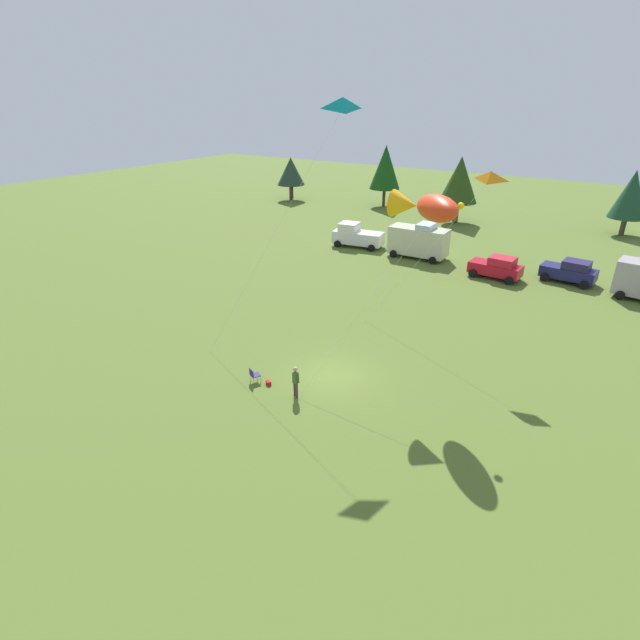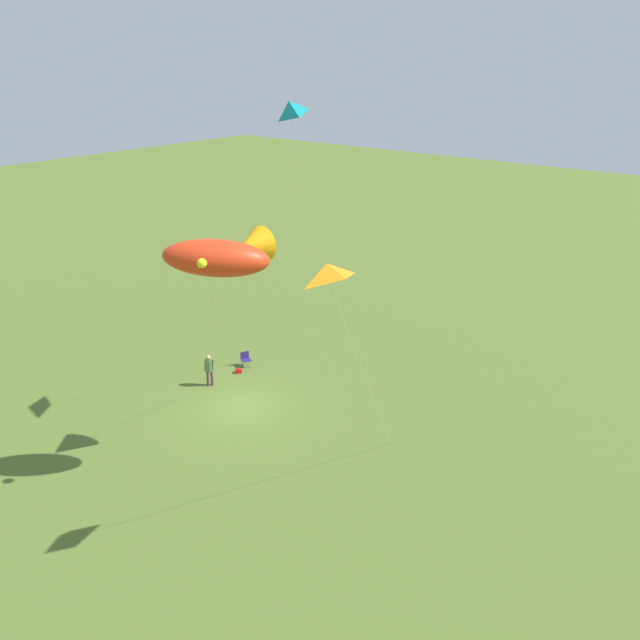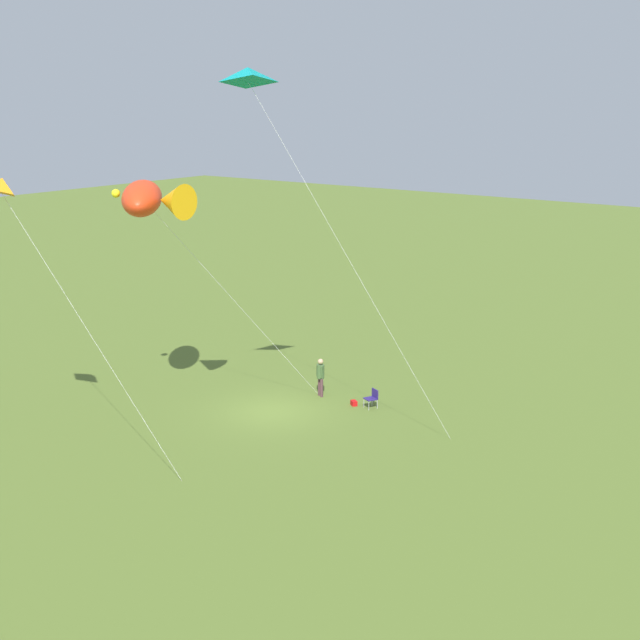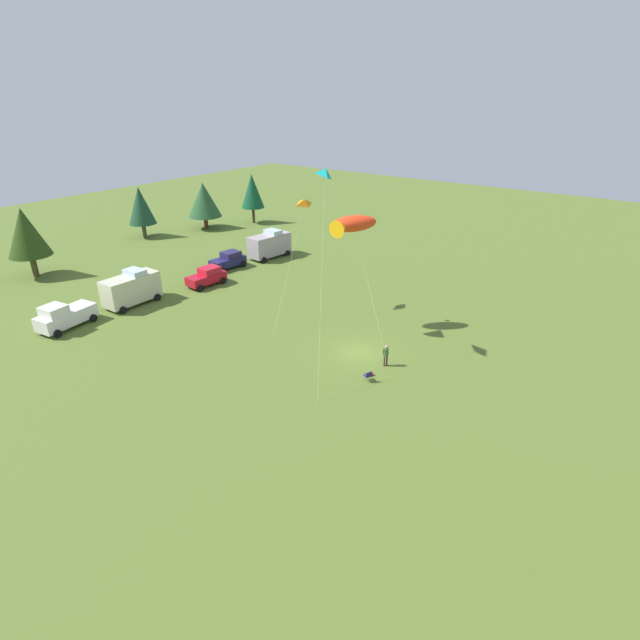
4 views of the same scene
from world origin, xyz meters
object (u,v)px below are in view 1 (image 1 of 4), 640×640
(car_red_sedan, at_px, (497,267))
(kite_delta_orange, at_px, (490,176))
(car_navy_hatch, at_px, (570,271))
(person_kite_flyer, at_px, (296,379))
(folding_chair, at_px, (254,374))
(backpack_on_grass, at_px, (268,383))
(van_camper_beige, at_px, (419,241))
(truck_white_pickup, at_px, (357,236))
(kite_large_fish, at_px, (429,207))
(kite_delta_teal, at_px, (343,104))

(car_red_sedan, distance_m, kite_delta_orange, 15.25)
(car_navy_hatch, height_order, kite_delta_orange, kite_delta_orange)
(person_kite_flyer, bearing_deg, folding_chair, 120.51)
(backpack_on_grass, height_order, kite_delta_orange, kite_delta_orange)
(folding_chair, relative_size, backpack_on_grass, 2.56)
(folding_chair, bearing_deg, van_camper_beige, 29.03)
(person_kite_flyer, distance_m, van_camper_beige, 26.04)
(backpack_on_grass, bearing_deg, truck_white_pickup, 109.26)
(person_kite_flyer, relative_size, kite_delta_orange, 0.17)
(person_kite_flyer, bearing_deg, kite_large_fish, -4.98)
(kite_delta_orange, bearing_deg, folding_chair, -123.95)
(person_kite_flyer, relative_size, folding_chair, 2.12)
(car_navy_hatch, bearing_deg, folding_chair, -108.48)
(kite_large_fish, bearing_deg, backpack_on_grass, -134.60)
(car_navy_hatch, bearing_deg, van_camper_beige, -172.65)
(person_kite_flyer, xyz_separation_m, truck_white_pickup, (-10.88, 25.82, 0.08))
(van_camper_beige, relative_size, kite_large_fish, 0.55)
(car_red_sedan, bearing_deg, backpack_on_grass, -98.95)
(folding_chair, relative_size, kite_large_fish, 0.08)
(truck_white_pickup, height_order, car_red_sedan, truck_white_pickup)
(person_kite_flyer, relative_size, backpack_on_grass, 5.44)
(truck_white_pickup, bearing_deg, person_kite_flyer, 104.43)
(van_camper_beige, distance_m, kite_large_fish, 22.53)
(kite_delta_orange, bearing_deg, van_camper_beige, 123.97)
(van_camper_beige, xyz_separation_m, car_navy_hatch, (13.13, 0.43, -0.69))
(van_camper_beige, xyz_separation_m, kite_delta_teal, (3.57, -20.48, 12.15))
(kite_delta_teal, bearing_deg, backpack_on_grass, -104.34)
(truck_white_pickup, distance_m, car_navy_hatch, 19.85)
(van_camper_beige, bearing_deg, car_red_sedan, -14.15)
(car_red_sedan, bearing_deg, person_kite_flyer, -94.48)
(truck_white_pickup, distance_m, car_red_sedan, 14.66)
(folding_chair, distance_m, backpack_on_grass, 0.91)
(person_kite_flyer, relative_size, car_red_sedan, 0.40)
(folding_chair, height_order, kite_large_fish, kite_large_fish)
(backpack_on_grass, distance_m, car_navy_hatch, 28.19)
(kite_large_fish, bearing_deg, kite_delta_orange, 76.95)
(backpack_on_grass, height_order, kite_large_fish, kite_large_fish)
(person_kite_flyer, bearing_deg, kite_delta_orange, 3.92)
(person_kite_flyer, height_order, kite_delta_teal, kite_delta_teal)
(truck_white_pickup, bearing_deg, kite_delta_teal, 108.10)
(van_camper_beige, height_order, car_red_sedan, van_camper_beige)
(person_kite_flyer, height_order, car_navy_hatch, car_navy_hatch)
(car_navy_hatch, bearing_deg, truck_white_pickup, -173.62)
(truck_white_pickup, distance_m, van_camper_beige, 6.73)
(car_red_sedan, bearing_deg, kite_large_fish, -84.82)
(folding_chair, relative_size, van_camper_beige, 0.15)
(person_kite_flyer, relative_size, kite_delta_teal, 0.12)
(kite_large_fish, bearing_deg, kite_delta_teal, -169.52)
(backpack_on_grass, relative_size, kite_delta_orange, 0.03)
(car_navy_hatch, bearing_deg, backpack_on_grass, -107.20)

